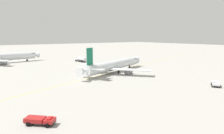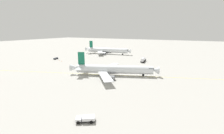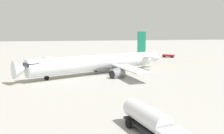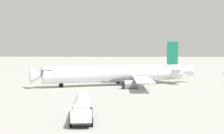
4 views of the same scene
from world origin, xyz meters
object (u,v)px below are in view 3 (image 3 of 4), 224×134
airliner_main (99,63)px  ops_pickup_truck (168,56)px  fuel_tanker_truck (151,120)px  pushback_tug_truck (48,58)px

airliner_main → ops_pickup_truck: size_ratio=8.20×
airliner_main → fuel_tanker_truck: airliner_main is taller
pushback_tug_truck → ops_pickup_truck: ops_pickup_truck is taller
airliner_main → pushback_tug_truck: airliner_main is taller
fuel_tanker_truck → ops_pickup_truck: (44.20, 70.92, -0.78)m
airliner_main → ops_pickup_truck: airliner_main is taller
airliner_main → pushback_tug_truck: bearing=-94.0°
pushback_tug_truck → airliner_main: bearing=-104.2°
pushback_tug_truck → ops_pickup_truck: (51.19, -4.55, 0.01)m
airliner_main → pushback_tug_truck: size_ratio=8.41×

